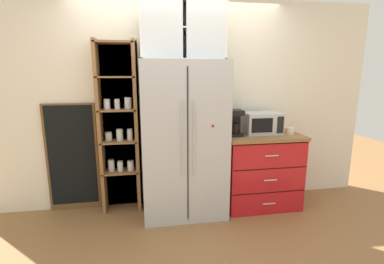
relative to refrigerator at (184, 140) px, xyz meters
name	(u,v)px	position (x,y,z in m)	size (l,w,h in m)	color
ground_plane	(184,212)	(0.00, -0.03, -0.90)	(10.74, 10.74, 0.00)	olive
wall_back_cream	(179,104)	(0.00, 0.37, 0.37)	(5.03, 0.10, 2.55)	silver
refrigerator	(184,140)	(0.00, 0.00, 0.00)	(0.96, 0.66, 1.80)	#B7BABF
pantry_shelf_column	(119,127)	(-0.75, 0.26, 0.13)	(0.50, 0.28, 2.04)	brown
counter_cabinet	(260,170)	(0.98, 0.03, -0.43)	(0.95, 0.62, 0.93)	red
microwave	(261,123)	(0.99, 0.08, 0.16)	(0.44, 0.33, 0.26)	#B7BABF
coffee_maker	(234,122)	(0.62, 0.04, 0.18)	(0.17, 0.20, 0.31)	black
mug_cream	(291,131)	(1.33, -0.03, 0.07)	(0.12, 0.08, 0.08)	silver
bottle_clear	(263,126)	(0.98, 0.01, 0.13)	(0.06, 0.06, 0.24)	silver
upper_cabinet	(182,30)	(0.00, 0.05, 1.23)	(0.92, 0.32, 0.66)	silver
chalkboard_menu	(72,158)	(-1.32, 0.30, -0.24)	(0.60, 0.04, 1.32)	brown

